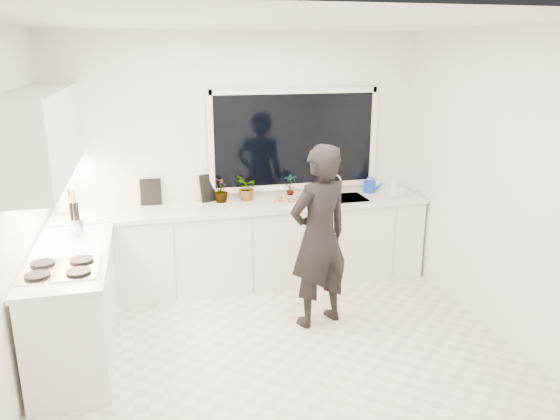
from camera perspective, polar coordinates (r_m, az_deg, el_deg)
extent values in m
cube|color=beige|center=(4.89, -0.03, -14.57)|extent=(4.00, 3.50, 0.02)
cube|color=white|center=(6.02, -4.11, 5.31)|extent=(4.00, 0.02, 2.70)
cube|color=white|center=(4.34, -26.72, -0.83)|extent=(0.02, 3.50, 2.70)
cube|color=white|center=(5.20, 22.03, 2.35)|extent=(0.02, 3.50, 2.70)
cube|color=white|center=(4.20, -0.03, 19.20)|extent=(4.00, 3.50, 0.02)
cube|color=black|center=(6.09, 1.53, 7.37)|extent=(1.80, 0.02, 1.00)
cube|color=white|center=(5.98, -3.41, -3.84)|extent=(3.92, 0.58, 0.88)
cube|color=white|center=(4.92, -20.61, -9.56)|extent=(0.58, 1.60, 0.88)
cube|color=silver|center=(5.82, -3.46, 0.37)|extent=(3.94, 0.62, 0.04)
cube|color=silver|center=(4.74, -21.16, -4.54)|extent=(0.62, 1.60, 0.04)
cube|color=white|center=(4.87, -23.27, 7.36)|extent=(0.34, 2.10, 0.70)
cube|color=silver|center=(6.11, 6.24, 0.79)|extent=(0.58, 0.42, 0.14)
cylinder|color=silver|center=(6.25, 5.66, 2.68)|extent=(0.03, 0.03, 0.22)
cube|color=black|center=(4.41, -21.97, -5.71)|extent=(0.56, 0.48, 0.03)
imported|color=black|center=(5.01, 4.11, -2.82)|extent=(0.73, 0.59, 1.72)
cube|color=silver|center=(5.91, 1.45, 0.98)|extent=(0.50, 0.43, 0.03)
cube|color=red|center=(5.90, 1.45, 1.14)|extent=(0.45, 0.39, 0.01)
cylinder|color=blue|center=(6.38, 9.34, 2.40)|extent=(0.15, 0.15, 0.13)
cylinder|color=silver|center=(5.86, -21.77, 0.83)|extent=(0.14, 0.14, 0.26)
cube|color=#9F744A|center=(5.90, -21.39, 0.77)|extent=(0.15, 0.13, 0.22)
cylinder|color=silver|center=(5.13, -20.53, -1.73)|extent=(0.14, 0.14, 0.16)
cube|color=black|center=(5.93, -13.35, 1.86)|extent=(0.22, 0.04, 0.28)
cube|color=black|center=(5.97, -7.26, 2.36)|extent=(0.24, 0.12, 0.30)
imported|color=#26662D|center=(5.91, -6.18, 2.07)|extent=(0.17, 0.17, 0.26)
imported|color=#26662D|center=(5.95, -3.43, 2.33)|extent=(0.25, 0.28, 0.28)
imported|color=#26662D|center=(6.06, 1.11, 2.57)|extent=(0.16, 0.13, 0.27)
imported|color=#D8BF66|center=(6.15, 11.87, 2.54)|extent=(0.13, 0.13, 0.30)
imported|color=#D8BF66|center=(6.19, 12.30, 2.06)|extent=(0.10, 0.10, 0.18)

